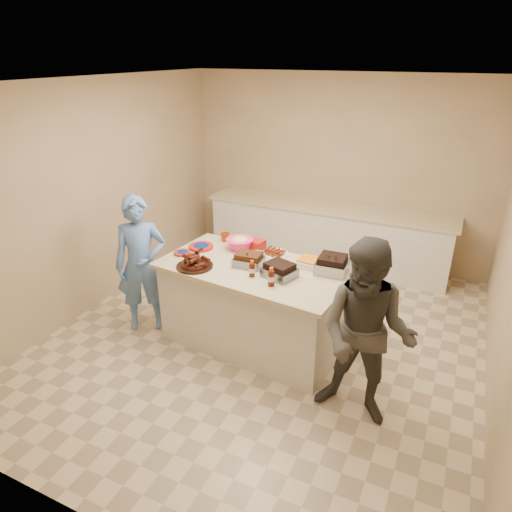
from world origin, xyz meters
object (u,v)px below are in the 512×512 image
at_px(island, 254,341).
at_px(plastic_cup, 225,241).
at_px(bbq_bottle_b, 271,286).
at_px(roasting_pan, 332,272).
at_px(bbq_bottle_a, 252,276).
at_px(coleslaw_bowl, 240,249).
at_px(guest_blue, 148,325).
at_px(guest_gray, 357,413).
at_px(mustard_bottle, 256,260).
at_px(rib_platter, 195,267).

xyz_separation_m(island, plastic_cup, (-0.60, 0.48, 0.92)).
height_order(bbq_bottle_b, plastic_cup, bbq_bottle_b).
bearing_deg(roasting_pan, bbq_bottle_a, -150.74).
xyz_separation_m(roasting_pan, bbq_bottle_b, (-0.44, -0.52, 0.00)).
bearing_deg(coleslaw_bowl, roasting_pan, -6.63).
xyz_separation_m(plastic_cup, guest_blue, (-0.68, -0.70, -0.92)).
height_order(coleslaw_bowl, bbq_bottle_a, coleslaw_bowl).
bearing_deg(bbq_bottle_b, bbq_bottle_a, 158.61).
height_order(island, guest_blue, island).
height_order(island, bbq_bottle_a, bbq_bottle_a).
xyz_separation_m(bbq_bottle_a, guest_gray, (1.22, -0.40, -0.92)).
height_order(coleslaw_bowl, mustard_bottle, coleslaw_bowl).
distance_m(bbq_bottle_a, bbq_bottle_b, 0.26).
distance_m(bbq_bottle_a, guest_blue, 1.64).
xyz_separation_m(rib_platter, guest_blue, (-0.73, 0.04, -0.92)).
bearing_deg(bbq_bottle_b, guest_blue, 177.20).
relative_size(coleslaw_bowl, bbq_bottle_a, 1.80).
height_order(roasting_pan, mustard_bottle, roasting_pan).
height_order(roasting_pan, bbq_bottle_b, bbq_bottle_b).
height_order(island, rib_platter, rib_platter).
xyz_separation_m(island, coleslaw_bowl, (-0.33, 0.34, 0.92)).
distance_m(island, plastic_cup, 1.20).
bearing_deg(guest_blue, bbq_bottle_b, -37.31).
distance_m(roasting_pan, coleslaw_bowl, 1.10).
bearing_deg(plastic_cup, mustard_bottle, -30.20).
relative_size(rib_platter, roasting_pan, 1.25).
height_order(rib_platter, roasting_pan, rib_platter).
height_order(plastic_cup, guest_gray, plastic_cup).
bearing_deg(bbq_bottle_a, mustard_bottle, 108.81).
height_order(guest_blue, guest_gray, guest_gray).
distance_m(roasting_pan, plastic_cup, 1.38).
relative_size(roasting_pan, guest_gray, 0.18).
relative_size(plastic_cup, guest_gray, 0.07).
bearing_deg(roasting_pan, bbq_bottle_b, -132.58).
relative_size(guest_blue, guest_gray, 0.95).
distance_m(island, coleslaw_bowl, 1.04).
bearing_deg(coleslaw_bowl, island, -45.55).
distance_m(mustard_bottle, guest_gray, 1.80).
relative_size(island, plastic_cup, 18.03).
bearing_deg(bbq_bottle_a, roasting_pan, 31.66).
bearing_deg(rib_platter, guest_gray, -10.45).
height_order(rib_platter, guest_gray, rib_platter).
distance_m(island, rib_platter, 1.10).
xyz_separation_m(island, guest_blue, (-1.27, -0.23, 0.00)).
relative_size(bbq_bottle_a, guest_gray, 0.10).
distance_m(roasting_pan, bbq_bottle_a, 0.80).
height_order(rib_platter, bbq_bottle_a, bbq_bottle_a).
height_order(roasting_pan, guest_gray, roasting_pan).
bearing_deg(coleslaw_bowl, bbq_bottle_a, -53.08).
xyz_separation_m(mustard_bottle, guest_blue, (-1.23, -0.38, -0.92)).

